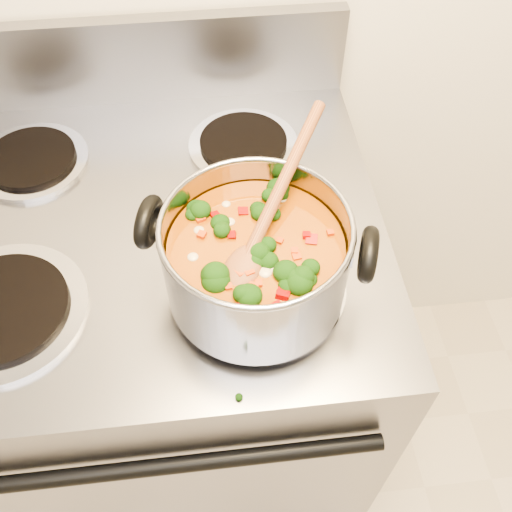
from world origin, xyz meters
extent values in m
cube|color=gray|center=(-0.06, 1.16, 0.46)|extent=(0.77, 0.67, 0.92)
cube|color=gray|center=(-0.06, 1.48, 1.00)|extent=(0.77, 0.03, 0.16)
cylinder|color=black|center=(-0.06, 0.81, 0.80)|extent=(0.66, 0.02, 0.02)
cylinder|color=#A5A5AD|center=(-0.24, 1.01, 0.92)|extent=(0.23, 0.23, 0.01)
cylinder|color=black|center=(-0.24, 1.01, 0.93)|extent=(0.18, 0.18, 0.01)
cylinder|color=#A5A5AD|center=(0.12, 1.01, 0.92)|extent=(0.23, 0.23, 0.01)
cylinder|color=black|center=(0.12, 1.01, 0.93)|extent=(0.18, 0.18, 0.01)
cylinder|color=#A5A5AD|center=(-0.24, 1.31, 0.92)|extent=(0.19, 0.19, 0.01)
cylinder|color=black|center=(-0.24, 1.31, 0.93)|extent=(0.15, 0.15, 0.01)
cylinder|color=#A5A5AD|center=(0.12, 1.31, 0.92)|extent=(0.19, 0.19, 0.01)
cylinder|color=black|center=(0.12, 1.31, 0.93)|extent=(0.15, 0.15, 0.01)
cylinder|color=#98989F|center=(0.11, 1.00, 1.00)|extent=(0.24, 0.24, 0.13)
torus|color=#98989F|center=(0.11, 1.00, 1.07)|extent=(0.25, 0.25, 0.01)
cylinder|color=#8D4B0C|center=(0.11, 1.00, 0.99)|extent=(0.23, 0.23, 0.10)
torus|color=black|center=(-0.02, 1.04, 1.05)|extent=(0.04, 0.08, 0.08)
torus|color=black|center=(0.24, 0.96, 1.05)|extent=(0.04, 0.08, 0.08)
ellipsoid|color=black|center=(0.05, 1.07, 1.03)|extent=(0.04, 0.04, 0.03)
ellipsoid|color=black|center=(0.20, 0.95, 1.03)|extent=(0.04, 0.04, 0.03)
ellipsoid|color=black|center=(0.14, 1.07, 1.03)|extent=(0.04, 0.04, 0.03)
ellipsoid|color=black|center=(0.03, 1.02, 1.03)|extent=(0.04, 0.04, 0.03)
ellipsoid|color=black|center=(0.10, 1.00, 1.03)|extent=(0.04, 0.04, 0.03)
ellipsoid|color=black|center=(0.05, 0.99, 1.03)|extent=(0.04, 0.04, 0.03)
ellipsoid|color=black|center=(0.12, 0.98, 1.03)|extent=(0.04, 0.04, 0.03)
ellipsoid|color=black|center=(0.15, 0.93, 1.03)|extent=(0.04, 0.04, 0.03)
ellipsoid|color=black|center=(0.06, 1.06, 1.03)|extent=(0.04, 0.04, 0.03)
ellipsoid|color=black|center=(0.08, 0.95, 1.03)|extent=(0.04, 0.04, 0.03)
ellipsoid|color=black|center=(0.17, 1.01, 1.03)|extent=(0.04, 0.04, 0.03)
ellipsoid|color=#970905|center=(0.08, 1.08, 1.03)|extent=(0.01, 0.01, 0.01)
ellipsoid|color=#970905|center=(0.16, 1.07, 1.03)|extent=(0.01, 0.01, 0.01)
ellipsoid|color=#970905|center=(0.13, 0.90, 1.03)|extent=(0.01, 0.01, 0.01)
ellipsoid|color=#970905|center=(0.10, 0.92, 1.03)|extent=(0.01, 0.01, 0.01)
ellipsoid|color=#970905|center=(0.17, 0.97, 1.03)|extent=(0.01, 0.01, 0.01)
ellipsoid|color=#970905|center=(0.09, 0.92, 1.03)|extent=(0.01, 0.01, 0.01)
ellipsoid|color=#970905|center=(0.04, 0.98, 1.03)|extent=(0.01, 0.01, 0.01)
ellipsoid|color=#970905|center=(0.20, 1.05, 1.03)|extent=(0.01, 0.01, 0.01)
ellipsoid|color=#970905|center=(0.17, 1.06, 1.03)|extent=(0.01, 0.01, 0.01)
ellipsoid|color=#970905|center=(0.13, 1.00, 1.03)|extent=(0.01, 0.01, 0.01)
ellipsoid|color=#BC370A|center=(0.11, 1.06, 1.03)|extent=(0.01, 0.01, 0.01)
ellipsoid|color=#BC370A|center=(0.17, 0.97, 1.03)|extent=(0.01, 0.01, 0.01)
ellipsoid|color=#BC370A|center=(0.10, 1.05, 1.03)|extent=(0.01, 0.01, 0.01)
ellipsoid|color=#BC370A|center=(0.19, 1.02, 1.03)|extent=(0.01, 0.01, 0.01)
ellipsoid|color=#BC370A|center=(0.09, 1.05, 1.03)|extent=(0.01, 0.01, 0.01)
ellipsoid|color=#BC370A|center=(0.15, 0.91, 1.03)|extent=(0.01, 0.01, 0.01)
ellipsoid|color=#BC370A|center=(0.07, 0.95, 1.03)|extent=(0.01, 0.01, 0.01)
ellipsoid|color=#BC370A|center=(0.16, 0.98, 1.03)|extent=(0.01, 0.01, 0.01)
ellipsoid|color=#BC370A|center=(0.19, 1.03, 1.03)|extent=(0.01, 0.01, 0.01)
ellipsoid|color=#BC370A|center=(0.10, 1.05, 1.03)|extent=(0.01, 0.01, 0.01)
ellipsoid|color=#BC370A|center=(0.06, 1.00, 1.03)|extent=(0.01, 0.01, 0.01)
ellipsoid|color=#BC370A|center=(0.20, 1.03, 1.03)|extent=(0.01, 0.01, 0.01)
ellipsoid|color=tan|center=(0.13, 1.06, 1.03)|extent=(0.02, 0.02, 0.01)
ellipsoid|color=tan|center=(0.19, 0.99, 1.03)|extent=(0.02, 0.02, 0.01)
ellipsoid|color=tan|center=(0.17, 0.99, 1.03)|extent=(0.02, 0.02, 0.01)
ellipsoid|color=tan|center=(0.06, 1.05, 1.03)|extent=(0.02, 0.02, 0.01)
ellipsoid|color=tan|center=(0.08, 1.08, 1.03)|extent=(0.02, 0.02, 0.01)
ellipsoid|color=tan|center=(0.13, 0.99, 1.03)|extent=(0.02, 0.02, 0.01)
ellipsoid|color=tan|center=(0.11, 1.06, 1.03)|extent=(0.02, 0.02, 0.01)
ellipsoid|color=tan|center=(0.06, 0.94, 1.03)|extent=(0.02, 0.02, 0.01)
ellipsoid|color=brown|center=(0.09, 0.96, 1.03)|extent=(0.08, 0.09, 0.04)
cylinder|color=brown|center=(0.15, 1.07, 1.07)|extent=(0.15, 0.24, 0.09)
ellipsoid|color=black|center=(0.22, 0.85, 0.92)|extent=(0.01, 0.01, 0.01)
ellipsoid|color=black|center=(-0.10, 0.96, 0.92)|extent=(0.01, 0.01, 0.01)
camera|label=1|loc=(0.06, 0.55, 1.60)|focal=40.00mm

